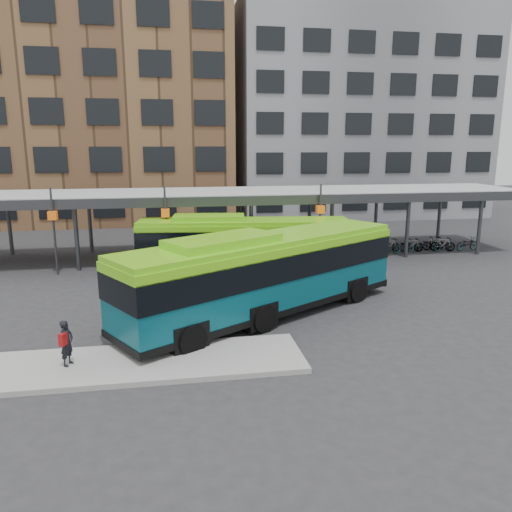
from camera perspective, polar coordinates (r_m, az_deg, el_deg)
The scene contains 9 objects.
ground at distance 20.00m, azimuth -1.40°, elevation -8.04°, with size 120.00×120.00×0.00m, color #28282B.
boarding_island at distance 17.25m, azimuth -18.66°, elevation -11.94°, with size 14.00×3.00×0.18m, color gray.
canopy at distance 31.65m, azimuth -4.96°, elevation 6.91°, with size 40.00×6.53×4.80m.
building_brick at distance 51.18m, azimuth -18.72°, elevation 16.47°, with size 26.00×14.00×22.00m, color brown.
building_grey at distance 53.93m, azimuth 10.96°, elevation 15.60°, with size 24.00×14.00×20.00m, color slate.
bus_front at distance 20.61m, azimuth 1.03°, elevation -1.86°, with size 12.79×9.26×3.65m.
bus_rear at distance 27.97m, azimuth -1.46°, elevation 1.58°, with size 11.95×3.91×3.23m.
pedestrian at distance 17.09m, azimuth -20.83°, elevation -9.25°, with size 0.53×0.65×1.49m.
bike_rack at distance 35.29m, azimuth 18.58°, elevation 1.23°, with size 7.83×1.52×0.99m.
Camera 1 is at (-2.68, -18.51, 7.10)m, focal length 35.00 mm.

